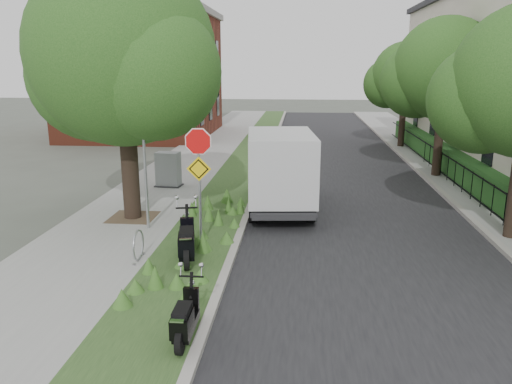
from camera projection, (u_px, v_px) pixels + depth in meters
ground at (252, 259)px, 12.54m from camera, size 120.00×120.00×0.00m
sidewalk_near at (180, 171)px, 22.55m from camera, size 3.50×60.00×0.12m
verge at (240, 173)px, 22.30m from camera, size 2.00×60.00×0.12m
kerb_near at (263, 173)px, 22.22m from camera, size 0.20×60.00×0.13m
road at (342, 176)px, 21.92m from camera, size 7.00×60.00×0.01m
kerb_far at (423, 176)px, 21.60m from camera, size 0.20×60.00×0.13m
footpath_far at (464, 177)px, 21.45m from camera, size 3.20×60.00×0.12m
street_tree_main at (121, 62)px, 14.47m from camera, size 6.21×5.54×7.66m
bare_post at (145, 161)px, 14.03m from camera, size 0.08×0.08×4.00m
bike_hoop at (138, 245)px, 12.07m from camera, size 0.06×0.78×0.77m
sign_assembly at (199, 163)px, 12.65m from camera, size 0.94×0.08×3.22m
fence_far at (441, 162)px, 21.39m from camera, size 0.04×24.00×1.00m
hedge_far at (458, 163)px, 21.33m from camera, size 1.00×24.00×1.10m
brick_building at (144, 73)px, 33.56m from camera, size 9.40×10.40×8.30m
far_tree_b at (443, 74)px, 20.54m from camera, size 4.83×4.31×6.56m
far_tree_c at (404, 79)px, 28.36m from camera, size 4.37×3.89×5.93m
scooter_near at (185, 323)px, 8.48m from camera, size 0.31×1.51×0.72m
scooter_far at (187, 245)px, 11.90m from camera, size 0.62×1.84×0.88m
box_truck at (280, 167)px, 16.41m from camera, size 2.44×5.17×2.27m
utility_cabinet at (168, 170)px, 19.43m from camera, size 1.06×0.76×1.34m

